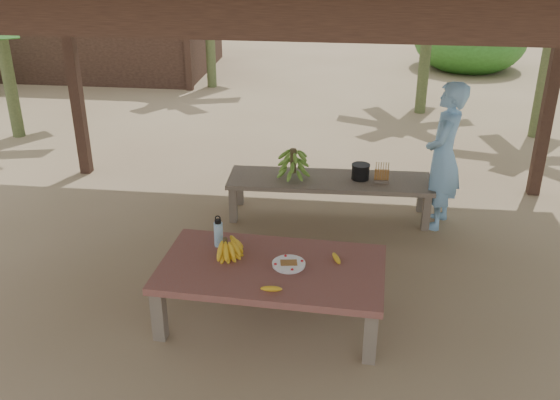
# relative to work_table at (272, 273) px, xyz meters

# --- Properties ---
(ground) EXTENTS (80.00, 80.00, 0.00)m
(ground) POSITION_rel_work_table_xyz_m (-0.02, 0.59, -0.43)
(ground) COLOR brown
(ground) RESTS_ON ground
(work_table) EXTENTS (1.85, 1.09, 0.50)m
(work_table) POSITION_rel_work_table_xyz_m (0.00, 0.00, 0.00)
(work_table) COLOR brown
(work_table) RESTS_ON ground
(bench) EXTENTS (2.22, 0.66, 0.45)m
(bench) POSITION_rel_work_table_xyz_m (0.37, 1.98, -0.04)
(bench) COLOR brown
(bench) RESTS_ON ground
(ripe_banana_bunch) EXTENTS (0.37, 0.35, 0.18)m
(ripe_banana_bunch) POSITION_rel_work_table_xyz_m (-0.40, 0.12, 0.15)
(ripe_banana_bunch) COLOR gold
(ripe_banana_bunch) RESTS_ON work_table
(plate) EXTENTS (0.27, 0.27, 0.04)m
(plate) POSITION_rel_work_table_xyz_m (0.14, 0.01, 0.08)
(plate) COLOR white
(plate) RESTS_ON work_table
(loose_banana_front) EXTENTS (0.17, 0.08, 0.04)m
(loose_banana_front) POSITION_rel_work_table_xyz_m (0.05, -0.37, 0.09)
(loose_banana_front) COLOR gold
(loose_banana_front) RESTS_ON work_table
(loose_banana_side) EXTENTS (0.09, 0.16, 0.04)m
(loose_banana_side) POSITION_rel_work_table_xyz_m (0.51, 0.14, 0.09)
(loose_banana_side) COLOR gold
(loose_banana_side) RESTS_ON work_table
(water_flask) EXTENTS (0.08, 0.08, 0.29)m
(water_flask) POSITION_rel_work_table_xyz_m (-0.49, 0.28, 0.18)
(water_flask) COLOR #4297D0
(water_flask) RESTS_ON work_table
(green_banana_stalk) EXTENTS (0.31, 0.31, 0.35)m
(green_banana_stalk) POSITION_rel_work_table_xyz_m (-0.03, 1.96, 0.19)
(green_banana_stalk) COLOR #598C2D
(green_banana_stalk) RESTS_ON bench
(cooking_pot) EXTENTS (0.19, 0.19, 0.16)m
(cooking_pot) POSITION_rel_work_table_xyz_m (0.70, 2.01, 0.10)
(cooking_pot) COLOR black
(cooking_pot) RESTS_ON bench
(skewer_rack) EXTENTS (0.18, 0.08, 0.24)m
(skewer_rack) POSITION_rel_work_table_xyz_m (0.92, 1.94, 0.14)
(skewer_rack) COLOR #A57F47
(skewer_rack) RESTS_ON bench
(woman) EXTENTS (0.54, 0.66, 1.57)m
(woman) POSITION_rel_work_table_xyz_m (1.54, 1.92, 0.35)
(woman) COLOR #77ADE1
(woman) RESTS_ON ground
(hut) EXTENTS (4.40, 3.43, 2.85)m
(hut) POSITION_rel_work_table_xyz_m (-4.52, 8.59, 0.67)
(hut) COLOR black
(hut) RESTS_ON ground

